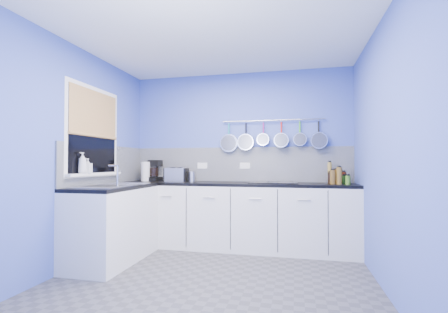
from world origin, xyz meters
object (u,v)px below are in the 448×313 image
at_px(toaster, 176,175).
at_px(canister, 192,176).
at_px(paper_towel, 146,171).
at_px(coffee_maker, 155,170).
at_px(hob, 274,182).
at_px(soap_bottle_a, 83,163).
at_px(soap_bottle_b, 88,166).

relative_size(toaster, canister, 2.10).
height_order(paper_towel, canister, paper_towel).
relative_size(coffee_maker, canister, 2.15).
bearing_deg(hob, soap_bottle_a, -149.47).
bearing_deg(soap_bottle_a, coffee_maker, 77.60).
relative_size(paper_towel, hob, 0.45).
bearing_deg(paper_towel, coffee_maker, 33.50).
bearing_deg(soap_bottle_b, toaster, 59.76).
bearing_deg(paper_towel, hob, 0.50).
relative_size(soap_bottle_b, paper_towel, 0.60).
bearing_deg(hob, coffee_maker, 178.19).
bearing_deg(soap_bottle_a, hob, 30.53).
height_order(soap_bottle_b, toaster, soap_bottle_b).
bearing_deg(soap_bottle_b, paper_towel, 81.26).
height_order(soap_bottle_b, paper_towel, soap_bottle_b).
relative_size(soap_bottle_a, hob, 0.37).
relative_size(soap_bottle_b, toaster, 0.56).
relative_size(toaster, hob, 0.48).
relative_size(coffee_maker, toaster, 1.03).
bearing_deg(paper_towel, toaster, 1.51).
xyz_separation_m(soap_bottle_b, toaster, (0.65, 1.12, -0.14)).
height_order(soap_bottle_a, paper_towel, soap_bottle_a).
bearing_deg(soap_bottle_a, toaster, 61.73).
distance_m(canister, hob, 1.18).
distance_m(coffee_maker, hob, 1.79).
bearing_deg(soap_bottle_b, coffee_maker, 76.65).
bearing_deg(soap_bottle_a, paper_towel, 81.93).
height_order(soap_bottle_b, hob, soap_bottle_b).
relative_size(soap_bottle_a, paper_towel, 0.84).
xyz_separation_m(soap_bottle_b, canister, (0.88, 1.15, -0.16)).
distance_m(soap_bottle_a, soap_bottle_b, 0.10).
relative_size(soap_bottle_a, coffee_maker, 0.76).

